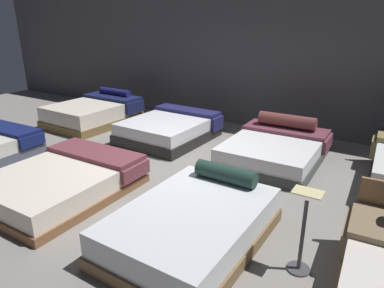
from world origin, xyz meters
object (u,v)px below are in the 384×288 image
at_px(bed_6, 275,148).
at_px(bed_2, 193,224).
at_px(bed_4, 94,113).
at_px(bed_1, 63,181).
at_px(price_sign, 302,242).
at_px(bed_5, 169,129).

bearing_deg(bed_6, bed_2, -89.95).
bearing_deg(bed_4, bed_1, -48.72).
bearing_deg(bed_1, price_sign, 2.01).
bearing_deg(price_sign, bed_4, 154.91).
height_order(bed_2, price_sign, price_sign).
distance_m(bed_2, price_sign, 1.20).
xyz_separation_m(bed_1, bed_5, (-0.09, 2.86, 0.03)).
height_order(bed_2, bed_4, bed_4).
height_order(bed_4, bed_6, bed_4).
relative_size(bed_2, bed_6, 1.01).
height_order(bed_2, bed_5, bed_2).
relative_size(bed_4, price_sign, 2.32).
distance_m(bed_1, price_sign, 3.45).
bearing_deg(bed_6, bed_1, -127.81).
xyz_separation_m(bed_2, bed_6, (-0.03, 2.93, -0.00)).
xyz_separation_m(bed_5, bed_6, (2.32, 0.07, -0.01)).
xyz_separation_m(bed_4, price_sign, (5.85, -2.74, 0.07)).
height_order(bed_1, bed_4, bed_4).
bearing_deg(bed_1, bed_4, 129.14).
bearing_deg(bed_2, bed_4, 148.92).
height_order(bed_1, bed_5, bed_5).
bearing_deg(bed_5, bed_2, -48.91).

